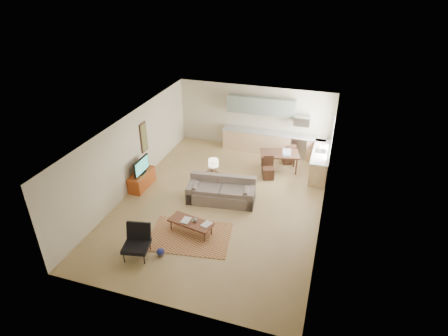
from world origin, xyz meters
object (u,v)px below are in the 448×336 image
(sofa, at_px, (221,191))
(armchair, at_px, (136,243))
(console_table, at_px, (214,182))
(coffee_table, at_px, (191,227))
(dining_table, at_px, (279,162))
(tv_credenza, at_px, (142,180))

(sofa, height_order, armchair, armchair)
(sofa, distance_m, console_table, 0.67)
(coffee_table, distance_m, armchair, 1.75)
(sofa, relative_size, coffee_table, 1.75)
(coffee_table, relative_size, dining_table, 0.92)
(coffee_table, bearing_deg, tv_credenza, 155.58)
(sofa, height_order, dining_table, sofa)
(tv_credenza, bearing_deg, dining_table, 31.20)
(armchair, bearing_deg, sofa, 56.02)
(coffee_table, height_order, armchair, armchair)
(coffee_table, bearing_deg, sofa, 90.59)
(sofa, bearing_deg, tv_credenza, 172.44)
(sofa, xyz_separation_m, tv_credenza, (-2.97, 0.01, -0.12))
(armchair, distance_m, tv_credenza, 3.65)
(coffee_table, distance_m, console_table, 2.36)
(coffee_table, xyz_separation_m, dining_table, (1.79, 4.54, 0.16))
(coffee_table, height_order, console_table, console_table)
(console_table, distance_m, dining_table, 2.89)
(dining_table, bearing_deg, sofa, -132.99)
(sofa, xyz_separation_m, console_table, (-0.44, 0.50, -0.05))
(tv_credenza, bearing_deg, coffee_table, -35.27)
(armchair, height_order, dining_table, armchair)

